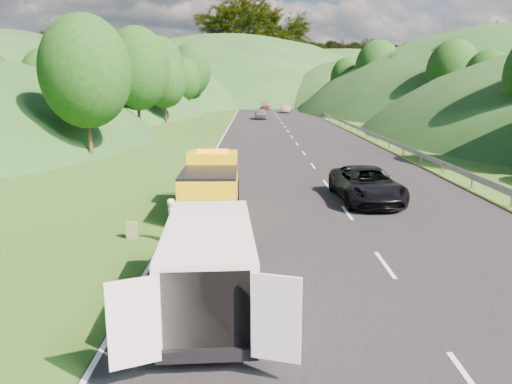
{
  "coord_description": "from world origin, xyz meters",
  "views": [
    {
      "loc": [
        -0.86,
        -15.83,
        5.22
      ],
      "look_at": [
        -0.77,
        2.18,
        1.3
      ],
      "focal_mm": 35.0,
      "sensor_mm": 36.0,
      "label": 1
    }
  ],
  "objects_px": {
    "white_van": "(209,263)",
    "woman": "(173,243)",
    "suitcase": "(132,230)",
    "child": "(232,241)",
    "worker": "(219,348)",
    "spare_tire": "(267,323)",
    "passing_suv": "(366,201)",
    "tow_truck": "(211,183)"
  },
  "relations": [
    {
      "from": "tow_truck",
      "to": "passing_suv",
      "type": "distance_m",
      "value": 7.16
    },
    {
      "from": "white_van",
      "to": "woman",
      "type": "height_order",
      "value": "white_van"
    },
    {
      "from": "worker",
      "to": "passing_suv",
      "type": "xyz_separation_m",
      "value": [
        5.79,
        12.8,
        0.0
      ]
    },
    {
      "from": "child",
      "to": "suitcase",
      "type": "relative_size",
      "value": 1.69
    },
    {
      "from": "woman",
      "to": "suitcase",
      "type": "bearing_deg",
      "value": 37.89
    },
    {
      "from": "tow_truck",
      "to": "white_van",
      "type": "xyz_separation_m",
      "value": [
        0.72,
        -9.42,
        -0.01
      ]
    },
    {
      "from": "tow_truck",
      "to": "worker",
      "type": "height_order",
      "value": "tow_truck"
    },
    {
      "from": "woman",
      "to": "child",
      "type": "xyz_separation_m",
      "value": [
        1.96,
        0.23,
        0.0
      ]
    },
    {
      "from": "passing_suv",
      "to": "child",
      "type": "bearing_deg",
      "value": -138.1
    },
    {
      "from": "worker",
      "to": "suitcase",
      "type": "xyz_separation_m",
      "value": [
        -3.51,
        7.36,
        0.29
      ]
    },
    {
      "from": "white_van",
      "to": "child",
      "type": "bearing_deg",
      "value": 83.31
    },
    {
      "from": "woman",
      "to": "spare_tire",
      "type": "height_order",
      "value": "woman"
    },
    {
      "from": "tow_truck",
      "to": "suitcase",
      "type": "xyz_separation_m",
      "value": [
        -2.46,
        -3.7,
        -0.92
      ]
    },
    {
      "from": "suitcase",
      "to": "tow_truck",
      "type": "bearing_deg",
      "value": 56.34
    },
    {
      "from": "tow_truck",
      "to": "child",
      "type": "distance_m",
      "value": 4.31
    },
    {
      "from": "child",
      "to": "passing_suv",
      "type": "height_order",
      "value": "passing_suv"
    },
    {
      "from": "tow_truck",
      "to": "spare_tire",
      "type": "distance_m",
      "value": 10.25
    },
    {
      "from": "worker",
      "to": "passing_suv",
      "type": "relative_size",
      "value": 0.33
    },
    {
      "from": "woman",
      "to": "spare_tire",
      "type": "bearing_deg",
      "value": 175.13
    },
    {
      "from": "tow_truck",
      "to": "woman",
      "type": "xyz_separation_m",
      "value": [
        -0.96,
        -4.24,
        -1.21
      ]
    },
    {
      "from": "woman",
      "to": "suitcase",
      "type": "distance_m",
      "value": 1.62
    },
    {
      "from": "white_van",
      "to": "worker",
      "type": "height_order",
      "value": "white_van"
    },
    {
      "from": "woman",
      "to": "suitcase",
      "type": "relative_size",
      "value": 2.59
    },
    {
      "from": "white_van",
      "to": "suitcase",
      "type": "height_order",
      "value": "white_van"
    },
    {
      "from": "white_van",
      "to": "passing_suv",
      "type": "distance_m",
      "value": 12.78
    },
    {
      "from": "suitcase",
      "to": "child",
      "type": "bearing_deg",
      "value": -5.16
    },
    {
      "from": "tow_truck",
      "to": "white_van",
      "type": "bearing_deg",
      "value": -86.31
    },
    {
      "from": "child",
      "to": "worker",
      "type": "height_order",
      "value": "worker"
    },
    {
      "from": "white_van",
      "to": "woman",
      "type": "xyz_separation_m",
      "value": [
        -1.68,
        5.18,
        -1.2
      ]
    },
    {
      "from": "tow_truck",
      "to": "white_van",
      "type": "relative_size",
      "value": 0.95
    },
    {
      "from": "white_van",
      "to": "worker",
      "type": "relative_size",
      "value": 3.39
    },
    {
      "from": "woman",
      "to": "worker",
      "type": "height_order",
      "value": "worker"
    },
    {
      "from": "worker",
      "to": "suitcase",
      "type": "bearing_deg",
      "value": 108.07
    },
    {
      "from": "woman",
      "to": "tow_truck",
      "type": "bearing_deg",
      "value": -45.19
    },
    {
      "from": "white_van",
      "to": "child",
      "type": "relative_size",
      "value": 6.25
    },
    {
      "from": "worker",
      "to": "woman",
      "type": "bearing_deg",
      "value": 98.94
    },
    {
      "from": "suitcase",
      "to": "passing_suv",
      "type": "relative_size",
      "value": 0.11
    },
    {
      "from": "suitcase",
      "to": "passing_suv",
      "type": "bearing_deg",
      "value": 30.31
    },
    {
      "from": "child",
      "to": "passing_suv",
      "type": "bearing_deg",
      "value": 80.11
    },
    {
      "from": "suitcase",
      "to": "spare_tire",
      "type": "distance_m",
      "value": 7.73
    },
    {
      "from": "passing_suv",
      "to": "white_van",
      "type": "bearing_deg",
      "value": -121.41
    },
    {
      "from": "suitcase",
      "to": "passing_suv",
      "type": "distance_m",
      "value": 10.78
    }
  ]
}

